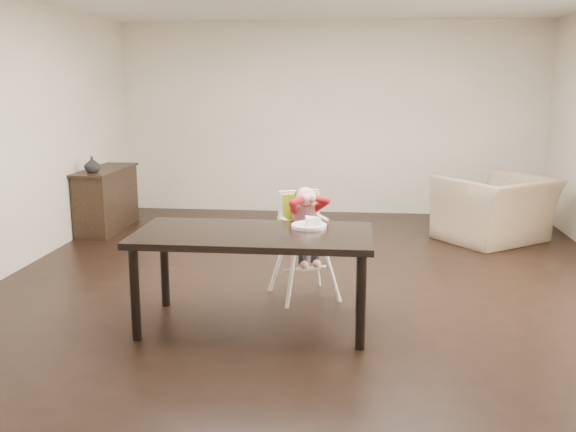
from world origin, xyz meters
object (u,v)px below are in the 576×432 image
at_px(dining_table, 254,242).
at_px(armchair, 496,198).
at_px(sideboard, 107,199).
at_px(high_chair, 304,219).

height_order(dining_table, armchair, armchair).
bearing_deg(dining_table, armchair, 50.87).
bearing_deg(sideboard, dining_table, -52.20).
height_order(high_chair, sideboard, high_chair).
height_order(dining_table, high_chair, high_chair).
relative_size(high_chair, armchair, 0.83).
bearing_deg(armchair, dining_table, 13.49).
bearing_deg(high_chair, sideboard, 114.68).
bearing_deg(high_chair, armchair, 22.01).
relative_size(high_chair, sideboard, 0.78).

